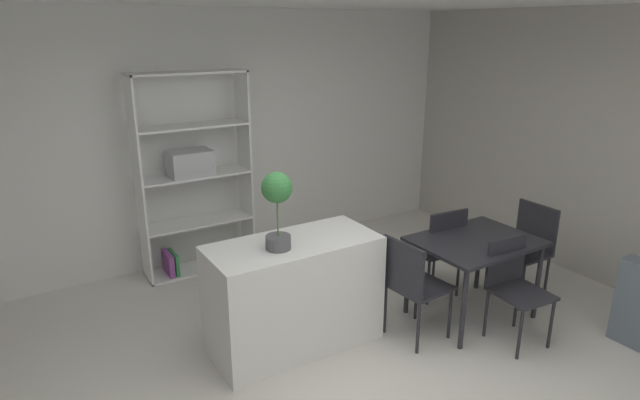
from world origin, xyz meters
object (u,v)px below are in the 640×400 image
open_bookshelf (192,176)px  dining_chair_window_side (528,242)px  potted_plant_on_island (277,201)px  dining_chair_near (514,281)px  dining_chair_island_side (411,280)px  dining_chair_far (440,245)px  kitchen_island (294,294)px  dining_table (475,248)px

open_bookshelf → dining_chair_window_side: (2.55, -2.29, -0.49)m
potted_plant_on_island → dining_chair_near: bearing=-24.5°
potted_plant_on_island → dining_chair_island_side: (1.03, -0.39, -0.76)m
open_bookshelf → dining_chair_far: size_ratio=2.31×
dining_chair_island_side → dining_chair_far: bearing=-64.0°
potted_plant_on_island → dining_chair_window_side: 2.65m
potted_plant_on_island → dining_chair_near: (1.78, -0.81, -0.79)m
potted_plant_on_island → dining_chair_island_side: size_ratio=0.66×
dining_chair_far → dining_chair_near: 0.86m
dining_chair_near → dining_chair_far: bearing=96.1°
kitchen_island → open_bookshelf: bearing=96.0°
kitchen_island → dining_chair_near: bearing=-28.3°
dining_table → open_bookshelf: bearing=128.2°
dining_table → dining_chair_island_side: 0.76m
open_bookshelf → dining_chair_near: (1.81, -2.72, -0.53)m
dining_chair_far → dining_chair_near: bearing=95.7°
open_bookshelf → dining_chair_island_side: size_ratio=2.33×
kitchen_island → dining_chair_island_side: (0.86, -0.45, 0.09)m
dining_chair_island_side → open_bookshelf: bearing=20.1°
dining_chair_island_side → dining_table: bearing=-94.0°
kitchen_island → dining_chair_window_side: dining_chair_window_side is taller
dining_table → dining_chair_window_side: (0.74, -0.00, -0.11)m
dining_chair_window_side → dining_chair_near: (-0.74, -0.43, -0.04)m
potted_plant_on_island → dining_table: bearing=-12.1°
potted_plant_on_island → dining_chair_island_side: bearing=-20.8°
open_bookshelf → dining_chair_far: bearing=-46.0°
potted_plant_on_island → dining_chair_near: 2.11m
dining_chair_island_side → dining_chair_near: size_ratio=1.04×
dining_chair_island_side → dining_chair_near: (0.76, -0.42, -0.02)m
potted_plant_on_island → dining_chair_window_side: size_ratio=0.65×
potted_plant_on_island → dining_table: (1.77, -0.38, -0.64)m
potted_plant_on_island → dining_chair_near: potted_plant_on_island is taller
dining_chair_window_side → dining_chair_island_side: dining_chair_window_side is taller
potted_plant_on_island → dining_chair_island_side: potted_plant_on_island is taller
kitchen_island → dining_chair_far: size_ratio=1.50×
dining_chair_window_side → dining_chair_near: bearing=-58.9°
kitchen_island → dining_chair_island_side: size_ratio=1.51×
kitchen_island → potted_plant_on_island: bearing=-159.9°
kitchen_island → dining_chair_window_side: bearing=-10.6°
dining_chair_window_side → dining_chair_island_side: size_ratio=1.02×
dining_table → dining_chair_window_side: size_ratio=1.13×
dining_chair_window_side → dining_chair_island_side: 1.49m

